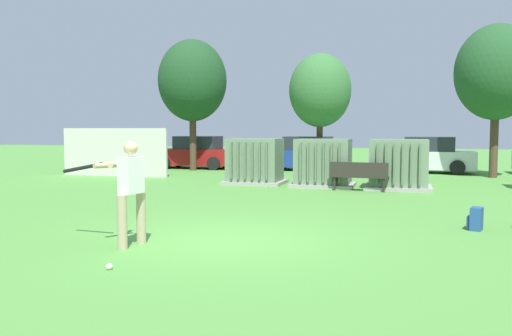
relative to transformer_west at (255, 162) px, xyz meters
name	(u,v)px	position (x,y,z in m)	size (l,w,h in m)	color
ground_plane	(231,239)	(2.24, -9.16, -0.79)	(96.00, 96.00, 0.00)	#51933D
fence_panel	(114,152)	(-6.51, 1.34, 0.21)	(4.80, 0.12, 2.00)	beige
transformer_west	(255,162)	(0.00, 0.00, 0.00)	(2.10, 1.70, 1.62)	#9E9B93
transformer_mid_west	(323,163)	(2.48, -0.24, 0.00)	(2.10, 1.70, 1.62)	#9E9B93
transformer_mid_east	(399,165)	(4.96, -0.34, 0.00)	(2.10, 1.70, 1.62)	#9E9B93
park_bench	(359,174)	(3.78, -1.24, -0.25)	(1.82, 0.51, 0.92)	#2D2823
batter	(129,187)	(0.79, -10.11, 0.19)	(1.62, 0.74, 1.74)	tan
sports_ball	(109,267)	(1.28, -11.49, -0.74)	(0.09, 0.09, 0.09)	white
backpack	(476,219)	(6.48, -7.05, -0.57)	(0.33, 0.36, 0.44)	#264C8C
tree_left	(192,81)	(-4.58, 5.12, 3.45)	(3.23, 3.23, 6.18)	#4C3828
tree_center_left	(320,91)	(1.33, 6.15, 2.95)	(2.85, 2.85, 5.44)	#4C3828
tree_center_right	(496,73)	(8.58, 4.99, 3.42)	(3.21, 3.21, 6.14)	#4C3828
parked_car_leftmost	(196,153)	(-4.96, 6.39, -0.04)	(4.20, 1.92, 1.62)	maroon
parked_car_left_of_center	(306,155)	(0.60, 6.62, -0.04)	(4.29, 2.11, 1.62)	navy
parked_car_right_of_center	(426,156)	(6.07, 6.75, -0.04)	(4.24, 2.01, 1.62)	silver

